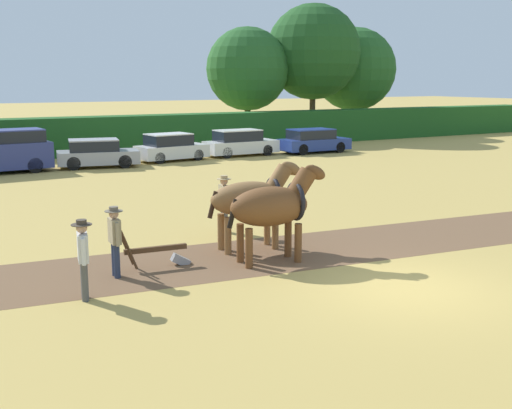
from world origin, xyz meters
TOP-DOWN VIEW (x-y plane):
  - ground_plane at (0.00, 0.00)m, footprint 240.00×240.00m
  - plowed_furrow_strip at (-5.79, 4.28)m, footprint 29.29×6.38m
  - hedgerow at (0.00, 28.02)m, footprint 75.98×1.94m
  - tree_center_right at (13.72, 32.01)m, footprint 6.04×6.04m
  - tree_right at (18.95, 31.20)m, footprint 7.13×7.13m
  - tree_far_right at (23.72, 32.25)m, footprint 6.65×6.65m
  - draft_horse_lead_left at (-1.41, 3.14)m, footprint 2.67×1.21m
  - draft_horse_lead_right at (-1.27, 4.47)m, footprint 2.70×1.14m
  - plow at (-3.95, 4.08)m, footprint 1.75×0.51m
  - farmer_at_plow at (-5.14, 3.84)m, footprint 0.40×0.64m
  - farmer_beside_team at (-1.06, 6.50)m, footprint 0.42×0.65m
  - farmer_onlooker_left at (-6.16, 2.66)m, footprint 0.42×0.64m
  - parked_car_left at (-0.32, 22.37)m, footprint 4.31×2.62m
  - parked_car_center_left at (3.97, 23.00)m, footprint 4.03×2.20m
  - parked_car_center at (8.38, 23.21)m, footprint 4.30×1.77m
  - parked_car_center_right at (13.04, 22.48)m, footprint 4.37×1.89m

SIDE VIEW (x-z plane):
  - ground_plane at x=0.00m, z-range 0.00..0.00m
  - plowed_furrow_strip at x=-5.79m, z-range 0.00..0.01m
  - plow at x=-3.95m, z-range -0.24..0.89m
  - parked_car_left at x=-0.32m, z-range -0.02..1.41m
  - parked_car_center_right at x=13.04m, z-range -0.02..1.43m
  - parked_car_center_left at x=3.97m, z-range -0.03..1.47m
  - parked_car_center at x=8.38m, z-range -0.03..1.50m
  - farmer_at_plow at x=-5.14m, z-range 0.12..1.74m
  - farmer_onlooker_left at x=-6.16m, z-range 0.13..1.79m
  - farmer_beside_team at x=-1.06m, z-range 0.14..1.82m
  - hedgerow at x=0.00m, z-range 0.00..2.25m
  - draft_horse_lead_right at x=-1.27m, z-range 0.18..2.53m
  - draft_horse_lead_left at x=-1.41m, z-range 0.18..2.60m
  - tree_center_right at x=13.72m, z-range 1.06..9.24m
  - tree_far_right at x=23.72m, z-range 0.94..9.48m
  - tree_right at x=18.95m, z-range 1.43..11.45m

